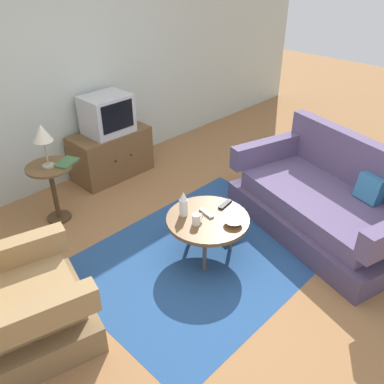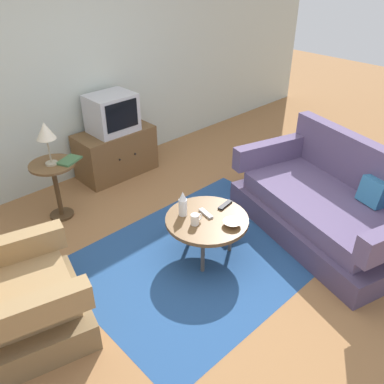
{
  "view_description": "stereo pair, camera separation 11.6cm",
  "coord_description": "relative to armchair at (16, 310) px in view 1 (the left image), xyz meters",
  "views": [
    {
      "loc": [
        -2.11,
        -1.98,
        2.49
      ],
      "look_at": [
        0.15,
        0.23,
        0.55
      ],
      "focal_mm": 37.92,
      "sensor_mm": 36.0,
      "label": 1
    },
    {
      "loc": [
        -2.03,
        -2.07,
        2.49
      ],
      "look_at": [
        0.15,
        0.23,
        0.55
      ],
      "focal_mm": 37.92,
      "sensor_mm": 36.0,
      "label": 2
    }
  ],
  "objects": [
    {
      "name": "table_lamp",
      "position": [
        0.98,
        1.18,
        0.67
      ],
      "size": [
        0.19,
        0.19,
        0.44
      ],
      "color": "#9E937A",
      "rests_on": "side_table"
    },
    {
      "name": "coffee_table",
      "position": [
        1.65,
        -0.32,
        0.08
      ],
      "size": [
        0.75,
        0.75,
        0.41
      ],
      "color": "brown",
      "rests_on": "ground"
    },
    {
      "name": "bowl",
      "position": [
        1.74,
        -0.54,
        0.14
      ],
      "size": [
        0.17,
        0.17,
        0.04
      ],
      "color": "tan",
      "rests_on": "coffee_table"
    },
    {
      "name": "tv_stand",
      "position": [
        1.97,
        1.58,
        -0.01
      ],
      "size": [
        0.94,
        0.5,
        0.57
      ],
      "color": "brown",
      "rests_on": "ground"
    },
    {
      "name": "ground_plane",
      "position": [
        1.56,
        -0.29,
        -0.3
      ],
      "size": [
        16.0,
        16.0,
        0.0
      ],
      "primitive_type": "plane",
      "color": "olive"
    },
    {
      "name": "vase",
      "position": [
        1.54,
        -0.13,
        0.23
      ],
      "size": [
        0.08,
        0.08,
        0.24
      ],
      "color": "white",
      "rests_on": "coffee_table"
    },
    {
      "name": "book",
      "position": [
        1.13,
        1.12,
        0.34
      ],
      "size": [
        0.27,
        0.23,
        0.02
      ],
      "rotation": [
        0.0,
        0.0,
        0.42
      ],
      "color": "#3D663D",
      "rests_on": "side_table"
    },
    {
      "name": "back_wall",
      "position": [
        1.56,
        1.92,
        1.05
      ],
      "size": [
        9.0,
        0.12,
        2.7
      ],
      "primitive_type": "cube",
      "color": "#B2BCB2",
      "rests_on": "ground"
    },
    {
      "name": "television",
      "position": [
        1.97,
        1.57,
        0.5
      ],
      "size": [
        0.53,
        0.43,
        0.45
      ],
      "color": "#B7B7BC",
      "rests_on": "tv_stand"
    },
    {
      "name": "tv_remote_dark",
      "position": [
        1.92,
        -0.29,
        0.13
      ],
      "size": [
        0.18,
        0.07,
        0.02
      ],
      "rotation": [
        0.0,
        0.0,
        3.3
      ],
      "color": "black",
      "rests_on": "coffee_table"
    },
    {
      "name": "side_table",
      "position": [
        0.98,
        1.2,
        0.15
      ],
      "size": [
        0.45,
        0.45,
        0.63
      ],
      "color": "brown",
      "rests_on": "ground"
    },
    {
      "name": "mug",
      "position": [
        1.52,
        -0.31,
        0.16
      ],
      "size": [
        0.12,
        0.07,
        0.1
      ],
      "color": "white",
      "rests_on": "coffee_table"
    },
    {
      "name": "couch",
      "position": [
        2.79,
        -0.89,
        -0.0
      ],
      "size": [
        1.45,
        2.03,
        0.9
      ],
      "rotation": [
        0.0,
        0.0,
        1.29
      ],
      "color": "#4B3E5C",
      "rests_on": "ground"
    },
    {
      "name": "area_rug",
      "position": [
        1.65,
        -0.32,
        -0.29
      ],
      "size": [
        2.38,
        1.75,
        0.0
      ],
      "primitive_type": "cube",
      "color": "navy",
      "rests_on": "ground"
    },
    {
      "name": "armchair",
      "position": [
        0.0,
        0.0,
        0.0
      ],
      "size": [
        1.06,
        1.06,
        0.87
      ],
      "rotation": [
        0.0,
        0.0,
        -1.82
      ],
      "color": "brown",
      "rests_on": "ground"
    },
    {
      "name": "tv_remote_silver",
      "position": [
        1.69,
        -0.27,
        0.13
      ],
      "size": [
        0.07,
        0.17,
        0.02
      ],
      "rotation": [
        0.0,
        0.0,
        1.38
      ],
      "color": "#B2B2B7",
      "rests_on": "coffee_table"
    }
  ]
}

